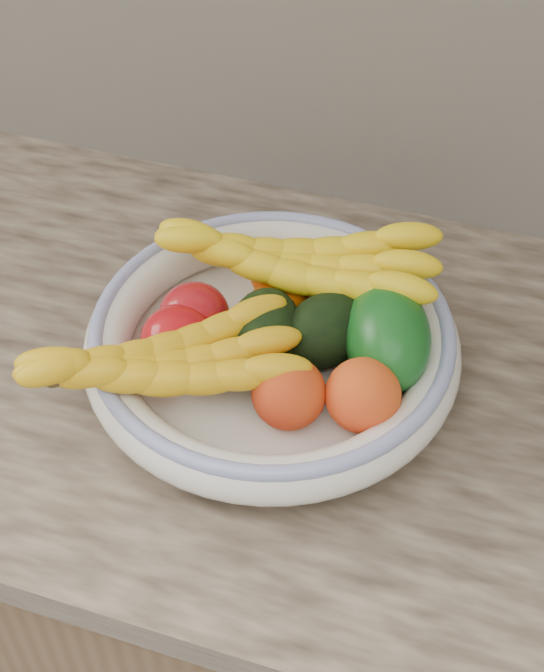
% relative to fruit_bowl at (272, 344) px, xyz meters
% --- Properties ---
extents(kitchen_counter, '(2.44, 0.66, 1.40)m').
position_rel_fruit_bowl_xyz_m(kitchen_counter, '(0.00, 0.03, -0.48)').
color(kitchen_counter, brown).
rests_on(kitchen_counter, ground).
extents(fruit_bowl, '(0.39, 0.39, 0.08)m').
position_rel_fruit_bowl_xyz_m(fruit_bowl, '(0.00, 0.00, 0.00)').
color(fruit_bowl, silver).
rests_on(fruit_bowl, kitchen_counter).
extents(clementine_back_left, '(0.06, 0.06, 0.05)m').
position_rel_fruit_bowl_xyz_m(clementine_back_left, '(-0.03, 0.09, 0.01)').
color(clementine_back_left, '#E85A04').
rests_on(clementine_back_left, fruit_bowl).
extents(clementine_back_right, '(0.06, 0.06, 0.05)m').
position_rel_fruit_bowl_xyz_m(clementine_back_right, '(0.04, 0.09, 0.01)').
color(clementine_back_right, '#E94D04').
rests_on(clementine_back_right, fruit_bowl).
extents(clementine_back_mid, '(0.06, 0.06, 0.05)m').
position_rel_fruit_bowl_xyz_m(clementine_back_mid, '(-0.00, 0.06, 0.01)').
color(clementine_back_mid, '#FC6305').
rests_on(clementine_back_mid, fruit_bowl).
extents(clementine_extra, '(0.05, 0.05, 0.04)m').
position_rel_fruit_bowl_xyz_m(clementine_extra, '(-0.02, 0.05, 0.01)').
color(clementine_extra, '#F26005').
rests_on(clementine_extra, fruit_bowl).
extents(tomato_left, '(0.08, 0.08, 0.07)m').
position_rel_fruit_bowl_xyz_m(tomato_left, '(-0.09, 0.00, 0.01)').
color(tomato_left, '#A21017').
rests_on(tomato_left, fruit_bowl).
extents(tomato_near_left, '(0.09, 0.09, 0.07)m').
position_rel_fruit_bowl_xyz_m(tomato_near_left, '(-0.09, -0.04, 0.01)').
color(tomato_near_left, '#B20C12').
rests_on(tomato_near_left, fruit_bowl).
extents(avocado_center, '(0.09, 0.12, 0.08)m').
position_rel_fruit_bowl_xyz_m(avocado_center, '(-0.01, -0.00, 0.02)').
color(avocado_center, black).
rests_on(avocado_center, fruit_bowl).
extents(avocado_right, '(0.13, 0.13, 0.08)m').
position_rel_fruit_bowl_xyz_m(avocado_right, '(0.05, 0.02, 0.02)').
color(avocado_right, black).
rests_on(avocado_right, fruit_bowl).
extents(green_mango, '(0.15, 0.16, 0.12)m').
position_rel_fruit_bowl_xyz_m(green_mango, '(0.11, 0.02, 0.03)').
color(green_mango, '#0D4A14').
rests_on(green_mango, fruit_bowl).
extents(peach_front, '(0.09, 0.09, 0.07)m').
position_rel_fruit_bowl_xyz_m(peach_front, '(0.04, -0.07, 0.02)').
color(peach_front, '#DC5E17').
rests_on(peach_front, fruit_bowl).
extents(peach_right, '(0.09, 0.09, 0.07)m').
position_rel_fruit_bowl_xyz_m(peach_right, '(0.11, -0.06, 0.02)').
color(peach_right, orange).
rests_on(peach_right, fruit_bowl).
extents(banana_bunch_back, '(0.33, 0.16, 0.09)m').
position_rel_fruit_bowl_xyz_m(banana_bunch_back, '(0.00, 0.08, 0.04)').
color(banana_bunch_back, yellow).
rests_on(banana_bunch_back, fruit_bowl).
extents(banana_bunch_front, '(0.30, 0.25, 0.08)m').
position_rel_fruit_bowl_xyz_m(banana_bunch_front, '(-0.08, -0.09, 0.03)').
color(banana_bunch_front, yellow).
rests_on(banana_bunch_front, fruit_bowl).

